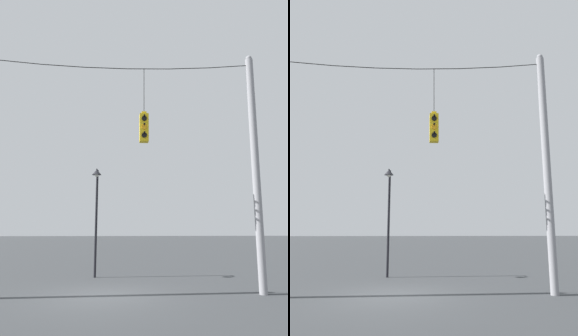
# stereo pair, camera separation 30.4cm
# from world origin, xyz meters

# --- Properties ---
(ground_plane) EXTENTS (200.00, 200.00, 0.00)m
(ground_plane) POSITION_xyz_m (0.00, 0.00, 0.00)
(ground_plane) COLOR #383A3D
(utility_pole_right) EXTENTS (0.30, 0.30, 9.41)m
(utility_pole_right) POSITION_xyz_m (5.85, -0.14, 4.69)
(utility_pole_right) COLOR gray
(utility_pole_right) RESTS_ON ground_plane
(span_wire) EXTENTS (11.71, 0.03, 0.38)m
(span_wire) POSITION_xyz_m (0.00, -0.14, 8.75)
(span_wire) COLOR black
(traffic_light_over_intersection) EXTENTS (0.34, 0.58, 3.02)m
(traffic_light_over_intersection) POSITION_xyz_m (1.50, -0.14, 6.21)
(traffic_light_over_intersection) COLOR yellow
(street_lamp) EXTENTS (0.47, 0.81, 5.35)m
(street_lamp) POSITION_xyz_m (-0.57, 4.36, 3.88)
(street_lamp) COLOR black
(street_lamp) RESTS_ON ground_plane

